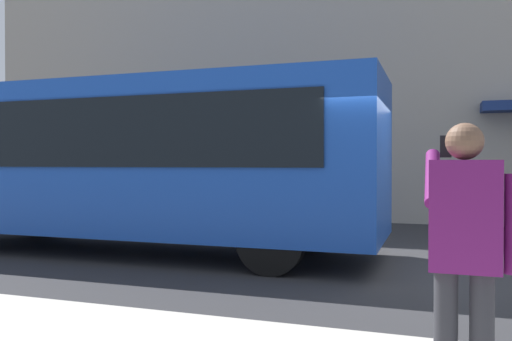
% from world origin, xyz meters
% --- Properties ---
extents(ground_plane, '(60.00, 60.00, 0.00)m').
position_xyz_m(ground_plane, '(0.00, 0.00, 0.00)').
color(ground_plane, '#2B2B2D').
extents(building_facade_far, '(28.00, 1.55, 12.00)m').
position_xyz_m(building_facade_far, '(-0.02, -6.80, 5.99)').
color(building_facade_far, '#A89E8E').
rests_on(building_facade_far, ground_plane).
extents(red_bus, '(9.05, 2.54, 3.08)m').
position_xyz_m(red_bus, '(5.02, -0.18, 1.68)').
color(red_bus, '#1947AD').
rests_on(red_bus, ground_plane).
extents(pedestrian_photographer, '(0.53, 0.52, 1.70)m').
position_xyz_m(pedestrian_photographer, '(-0.40, 4.75, 1.14)').
color(pedestrian_photographer, '#2D2D33').
rests_on(pedestrian_photographer, sidewalk_curb).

